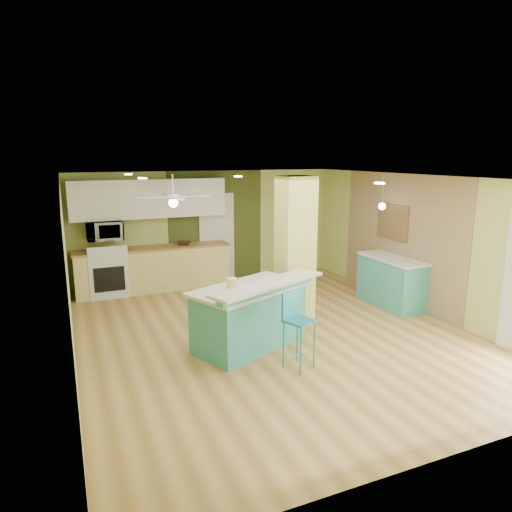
# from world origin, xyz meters

# --- Properties ---
(floor) EXTENTS (6.00, 7.00, 0.01)m
(floor) POSITION_xyz_m (0.00, 0.00, -0.01)
(floor) COLOR olive
(floor) RESTS_ON ground
(ceiling) EXTENTS (6.00, 7.00, 0.01)m
(ceiling) POSITION_xyz_m (0.00, 0.00, 2.50)
(ceiling) COLOR white
(ceiling) RESTS_ON wall_back
(wall_back) EXTENTS (6.00, 0.01, 2.50)m
(wall_back) POSITION_xyz_m (0.00, 3.50, 1.25)
(wall_back) COLOR #B8C368
(wall_back) RESTS_ON floor
(wall_front) EXTENTS (6.00, 0.01, 2.50)m
(wall_front) POSITION_xyz_m (0.00, -3.50, 1.25)
(wall_front) COLOR #B8C368
(wall_front) RESTS_ON floor
(wall_left) EXTENTS (0.01, 7.00, 2.50)m
(wall_left) POSITION_xyz_m (-3.00, 0.00, 1.25)
(wall_left) COLOR #B8C368
(wall_left) RESTS_ON floor
(wall_right) EXTENTS (0.01, 7.00, 2.50)m
(wall_right) POSITION_xyz_m (3.00, 0.00, 1.25)
(wall_right) COLOR #B8C368
(wall_right) RESTS_ON floor
(wood_panel) EXTENTS (0.02, 3.40, 2.50)m
(wood_panel) POSITION_xyz_m (2.99, 0.60, 1.25)
(wood_panel) COLOR #876B4D
(wood_panel) RESTS_ON floor
(olive_accent) EXTENTS (2.20, 0.02, 2.50)m
(olive_accent) POSITION_xyz_m (0.20, 3.49, 1.25)
(olive_accent) COLOR #3F491D
(olive_accent) RESTS_ON floor
(interior_door) EXTENTS (0.82, 0.05, 2.00)m
(interior_door) POSITION_xyz_m (0.20, 3.46, 1.00)
(interior_door) COLOR silver
(interior_door) RESTS_ON floor
(column) EXTENTS (0.55, 0.55, 2.50)m
(column) POSITION_xyz_m (0.65, 0.50, 1.25)
(column) COLOR #CBCF60
(column) RESTS_ON floor
(kitchen_run) EXTENTS (3.25, 0.63, 0.94)m
(kitchen_run) POSITION_xyz_m (-1.30, 3.20, 0.47)
(kitchen_run) COLOR #E1CE75
(kitchen_run) RESTS_ON floor
(stove) EXTENTS (0.76, 0.66, 1.08)m
(stove) POSITION_xyz_m (-2.25, 3.19, 0.46)
(stove) COLOR silver
(stove) RESTS_ON floor
(upper_cabinets) EXTENTS (3.20, 0.34, 0.80)m
(upper_cabinets) POSITION_xyz_m (-1.30, 3.32, 1.95)
(upper_cabinets) COLOR white
(upper_cabinets) RESTS_ON wall_back
(microwave) EXTENTS (0.70, 0.48, 0.39)m
(microwave) POSITION_xyz_m (-2.25, 3.20, 1.35)
(microwave) COLOR white
(microwave) RESTS_ON wall_back
(ceiling_fan) EXTENTS (1.41, 1.41, 0.61)m
(ceiling_fan) POSITION_xyz_m (-1.10, 2.00, 2.08)
(ceiling_fan) COLOR white
(ceiling_fan) RESTS_ON ceiling
(pendant_lamp) EXTENTS (0.14, 0.14, 0.69)m
(pendant_lamp) POSITION_xyz_m (2.65, 0.75, 1.88)
(pendant_lamp) COLOR silver
(pendant_lamp) RESTS_ON ceiling
(wall_decor) EXTENTS (0.03, 0.90, 0.70)m
(wall_decor) POSITION_xyz_m (2.96, 0.80, 1.55)
(wall_decor) COLOR brown
(wall_decor) RESTS_ON wood_panel
(peninsula) EXTENTS (2.15, 1.72, 1.07)m
(peninsula) POSITION_xyz_m (-0.53, -0.34, 0.50)
(peninsula) COLOR teal
(peninsula) RESTS_ON floor
(bar_stool) EXTENTS (0.46, 0.46, 1.06)m
(bar_stool) POSITION_xyz_m (-0.23, -1.21, 0.71)
(bar_stool) COLOR teal
(bar_stool) RESTS_ON floor
(side_counter) EXTENTS (0.62, 1.45, 0.93)m
(side_counter) POSITION_xyz_m (2.70, 0.42, 0.47)
(side_counter) COLOR teal
(side_counter) RESTS_ON floor
(fruit_bowl) EXTENTS (0.35, 0.35, 0.07)m
(fruit_bowl) POSITION_xyz_m (-0.63, 3.19, 0.98)
(fruit_bowl) COLOR #342315
(fruit_bowl) RESTS_ON kitchen_run
(canister) EXTENTS (0.16, 0.16, 0.15)m
(canister) POSITION_xyz_m (-0.79, -0.26, 1.00)
(canister) COLOR yellow
(canister) RESTS_ON peninsula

